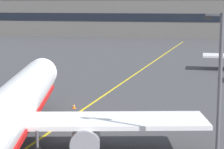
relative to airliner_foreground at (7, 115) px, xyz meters
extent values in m
cube|color=yellow|center=(1.87, 20.15, -3.37)|extent=(12.42, 179.61, 0.01)
cylinder|color=white|center=(-0.03, 0.14, 0.13)|extent=(11.93, 35.92, 3.80)
cone|color=white|center=(-4.45, 18.93, 0.13)|extent=(4.11, 3.36, 3.61)
cube|color=red|center=(-0.03, 0.14, -0.91)|extent=(11.20, 33.09, 0.44)
cube|color=black|center=(-4.01, 17.08, 0.80)|extent=(3.03, 1.72, 0.60)
cube|color=white|center=(-0.17, 0.73, -0.72)|extent=(32.25, 11.99, 0.36)
cylinder|color=gray|center=(6.09, 1.17, -1.94)|extent=(3.06, 4.03, 2.30)
cylinder|color=black|center=(5.67, 2.97, -1.94)|extent=(1.94, 0.62, 1.95)
cylinder|color=#4C4C51|center=(-3.35, 14.26, -1.89)|extent=(0.24, 0.24, 1.60)
cylinder|color=black|center=(-3.35, 14.26, -2.92)|extent=(0.60, 0.97, 0.90)
cylinder|color=#4C4C51|center=(2.95, -1.21, -1.59)|extent=(0.24, 0.24, 1.60)
cylinder|color=#515156|center=(16.23, -1.24, 2.38)|extent=(0.28, 0.28, 11.49)
cube|color=#515156|center=(16.23, -1.24, 7.97)|extent=(2.20, 0.16, 0.16)
cube|color=black|center=(15.33, -1.24, 7.77)|extent=(0.44, 0.36, 0.28)
cone|color=orange|center=(0.42, 16.59, -3.09)|extent=(0.36, 0.36, 0.55)
cylinder|color=white|center=(0.42, 16.59, -3.07)|extent=(0.23, 0.23, 0.07)
cube|color=orange|center=(0.42, 16.59, -3.35)|extent=(0.44, 0.44, 0.03)
cube|color=slate|center=(9.26, 127.74, 3.31)|extent=(152.07, 12.00, 13.36)
cube|color=black|center=(9.26, 121.69, 3.71)|extent=(145.99, 0.12, 2.80)
camera|label=1|loc=(15.29, -31.71, 8.77)|focal=71.34mm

